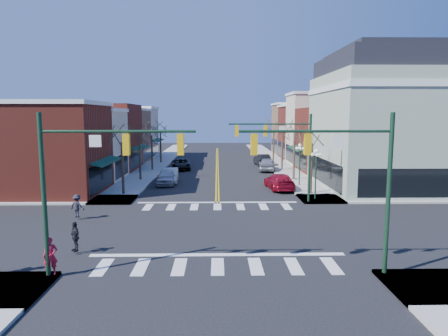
{
  "coord_description": "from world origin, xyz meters",
  "views": [
    {
      "loc": [
        -0.01,
        -24.21,
        7.06
      ],
      "look_at": [
        0.55,
        8.14,
        2.8
      ],
      "focal_mm": 32.0,
      "sensor_mm": 36.0,
      "label": 1
    }
  ],
  "objects_px": {
    "car_left_near": "(166,177)",
    "pedestrian_dark_b": "(77,206)",
    "car_left_far": "(181,164)",
    "pedestrian_red_a": "(50,256)",
    "pedestrian_dark_a": "(75,236)",
    "victorian_corner": "(387,120)",
    "car_right_mid": "(267,164)",
    "car_right_far": "(262,160)",
    "car_right_near": "(279,181)",
    "lamppost_midblock": "(300,157)",
    "lamppost_corner": "(316,165)",
    "car_left_mid": "(170,175)"
  },
  "relations": [
    {
      "from": "victorian_corner",
      "to": "car_left_far",
      "type": "height_order",
      "value": "victorian_corner"
    },
    {
      "from": "car_left_near",
      "to": "car_left_far",
      "type": "distance_m",
      "value": 11.48
    },
    {
      "from": "lamppost_corner",
      "to": "car_right_near",
      "type": "height_order",
      "value": "lamppost_corner"
    },
    {
      "from": "pedestrian_red_a",
      "to": "pedestrian_dark_a",
      "type": "distance_m",
      "value": 3.03
    },
    {
      "from": "car_right_far",
      "to": "car_right_near",
      "type": "bearing_deg",
      "value": 83.65
    },
    {
      "from": "lamppost_corner",
      "to": "lamppost_midblock",
      "type": "relative_size",
      "value": 1.0
    },
    {
      "from": "car_right_near",
      "to": "car_right_far",
      "type": "bearing_deg",
      "value": -96.79
    },
    {
      "from": "victorian_corner",
      "to": "lamppost_corner",
      "type": "relative_size",
      "value": 3.29
    },
    {
      "from": "car_left_mid",
      "to": "lamppost_corner",
      "type": "bearing_deg",
      "value": -39.14
    },
    {
      "from": "car_left_near",
      "to": "pedestrian_red_a",
      "type": "distance_m",
      "value": 23.9
    },
    {
      "from": "car_right_mid",
      "to": "pedestrian_dark_a",
      "type": "height_order",
      "value": "car_right_mid"
    },
    {
      "from": "victorian_corner",
      "to": "car_right_near",
      "type": "relative_size",
      "value": 2.7
    },
    {
      "from": "pedestrian_red_a",
      "to": "car_left_far",
      "type": "bearing_deg",
      "value": 64.7
    },
    {
      "from": "pedestrian_red_a",
      "to": "pedestrian_dark_b",
      "type": "height_order",
      "value": "pedestrian_red_a"
    },
    {
      "from": "victorian_corner",
      "to": "lamppost_midblock",
      "type": "bearing_deg",
      "value": 176.55
    },
    {
      "from": "victorian_corner",
      "to": "car_right_mid",
      "type": "bearing_deg",
      "value": 130.16
    },
    {
      "from": "car_left_near",
      "to": "pedestrian_dark_a",
      "type": "distance_m",
      "value": 20.88
    },
    {
      "from": "lamppost_corner",
      "to": "car_right_far",
      "type": "xyz_separation_m",
      "value": [
        -1.8,
        23.59,
        -2.14
      ]
    },
    {
      "from": "car_left_near",
      "to": "pedestrian_dark_b",
      "type": "relative_size",
      "value": 2.9
    },
    {
      "from": "car_left_far",
      "to": "lamppost_corner",
      "type": "bearing_deg",
      "value": -62.41
    },
    {
      "from": "lamppost_midblock",
      "to": "pedestrian_dark_a",
      "type": "height_order",
      "value": "lamppost_midblock"
    },
    {
      "from": "victorian_corner",
      "to": "car_left_mid",
      "type": "bearing_deg",
      "value": 171.15
    },
    {
      "from": "car_left_near",
      "to": "car_right_far",
      "type": "relative_size",
      "value": 0.93
    },
    {
      "from": "lamppost_corner",
      "to": "car_left_near",
      "type": "height_order",
      "value": "lamppost_corner"
    },
    {
      "from": "car_left_near",
      "to": "pedestrian_dark_b",
      "type": "bearing_deg",
      "value": -108.9
    },
    {
      "from": "car_left_far",
      "to": "car_right_far",
      "type": "xyz_separation_m",
      "value": [
        11.2,
        4.16,
        0.1
      ]
    },
    {
      "from": "car_left_far",
      "to": "pedestrian_dark_a",
      "type": "height_order",
      "value": "pedestrian_dark_a"
    },
    {
      "from": "lamppost_midblock",
      "to": "pedestrian_dark_b",
      "type": "height_order",
      "value": "lamppost_midblock"
    },
    {
      "from": "victorian_corner",
      "to": "car_right_mid",
      "type": "xyz_separation_m",
      "value": [
        -10.1,
        11.97,
        -5.8
      ]
    },
    {
      "from": "victorian_corner",
      "to": "lamppost_corner",
      "type": "height_order",
      "value": "victorian_corner"
    },
    {
      "from": "pedestrian_dark_b",
      "to": "lamppost_midblock",
      "type": "bearing_deg",
      "value": -126.85
    },
    {
      "from": "lamppost_midblock",
      "to": "car_right_mid",
      "type": "relative_size",
      "value": 0.86
    },
    {
      "from": "lamppost_midblock",
      "to": "pedestrian_dark_b",
      "type": "bearing_deg",
      "value": -145.02
    },
    {
      "from": "lamppost_corner",
      "to": "car_right_mid",
      "type": "relative_size",
      "value": 0.86
    },
    {
      "from": "pedestrian_dark_a",
      "to": "pedestrian_dark_b",
      "type": "relative_size",
      "value": 0.97
    },
    {
      "from": "car_left_near",
      "to": "car_left_far",
      "type": "xyz_separation_m",
      "value": [
        0.44,
        11.47,
        -0.07
      ]
    },
    {
      "from": "pedestrian_dark_b",
      "to": "car_right_mid",
      "type": "bearing_deg",
      "value": -105.58
    },
    {
      "from": "victorian_corner",
      "to": "lamppost_midblock",
      "type": "relative_size",
      "value": 3.29
    },
    {
      "from": "car_right_far",
      "to": "pedestrian_dark_a",
      "type": "bearing_deg",
      "value": 64.35
    },
    {
      "from": "pedestrian_red_a",
      "to": "pedestrian_dark_b",
      "type": "distance_m",
      "value": 10.17
    },
    {
      "from": "lamppost_corner",
      "to": "car_right_far",
      "type": "height_order",
      "value": "lamppost_corner"
    },
    {
      "from": "victorian_corner",
      "to": "car_right_far",
      "type": "relative_size",
      "value": 2.87
    },
    {
      "from": "car_left_mid",
      "to": "car_left_far",
      "type": "height_order",
      "value": "car_left_mid"
    },
    {
      "from": "victorian_corner",
      "to": "car_left_mid",
      "type": "relative_size",
      "value": 3.16
    },
    {
      "from": "car_right_mid",
      "to": "pedestrian_dark_b",
      "type": "height_order",
      "value": "pedestrian_dark_b"
    },
    {
      "from": "car_left_far",
      "to": "car_right_near",
      "type": "height_order",
      "value": "car_right_near"
    },
    {
      "from": "victorian_corner",
      "to": "car_left_far",
      "type": "distance_m",
      "value": 25.87
    },
    {
      "from": "car_left_near",
      "to": "car_right_far",
      "type": "distance_m",
      "value": 19.49
    },
    {
      "from": "car_left_far",
      "to": "pedestrian_dark_b",
      "type": "distance_m",
      "value": 25.81
    },
    {
      "from": "car_left_near",
      "to": "pedestrian_dark_a",
      "type": "height_order",
      "value": "pedestrian_dark_a"
    }
  ]
}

